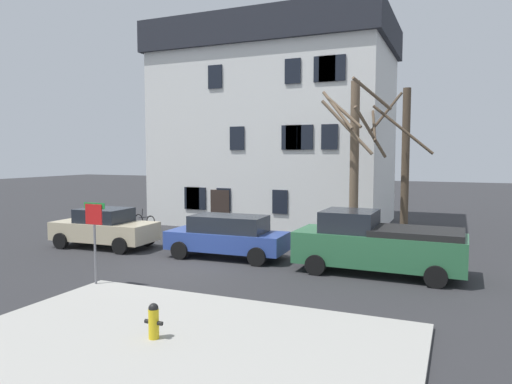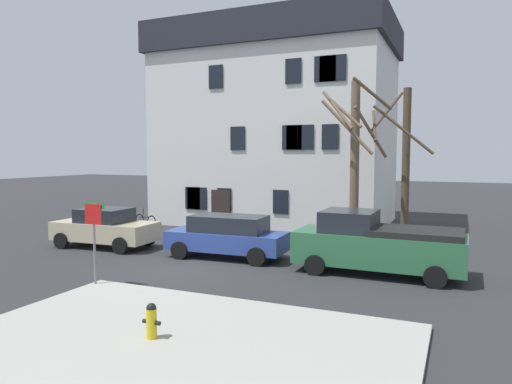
{
  "view_description": "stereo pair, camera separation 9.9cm",
  "coord_description": "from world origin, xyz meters",
  "px_view_note": "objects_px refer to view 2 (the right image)",
  "views": [
    {
      "loc": [
        8.72,
        -14.02,
        3.96
      ],
      "look_at": [
        1.55,
        2.7,
        2.52
      ],
      "focal_mm": 33.16,
      "sensor_mm": 36.0,
      "label": 1
    },
    {
      "loc": [
        8.81,
        -13.98,
        3.96
      ],
      "look_at": [
        1.55,
        2.7,
        2.52
      ],
      "focal_mm": 33.16,
      "sensor_mm": 36.0,
      "label": 2
    }
  ],
  "objects_px": {
    "pickup_truck_green": "(377,244)",
    "tree_bare_mid": "(403,162)",
    "building_main": "(277,124)",
    "fire_hydrant": "(152,320)",
    "car_blue_wagon": "(227,236)",
    "bicycle_leaning": "(146,221)",
    "car_beige_sedan": "(105,228)",
    "street_sign_pole": "(94,228)",
    "tree_bare_near": "(355,157)"
  },
  "relations": [
    {
      "from": "bicycle_leaning",
      "to": "street_sign_pole",
      "type": "bearing_deg",
      "value": -60.56
    },
    {
      "from": "car_beige_sedan",
      "to": "pickup_truck_green",
      "type": "bearing_deg",
      "value": 0.15
    },
    {
      "from": "car_beige_sedan",
      "to": "street_sign_pole",
      "type": "bearing_deg",
      "value": -51.42
    },
    {
      "from": "tree_bare_mid",
      "to": "car_blue_wagon",
      "type": "relative_size",
      "value": 1.45
    },
    {
      "from": "tree_bare_near",
      "to": "fire_hydrant",
      "type": "bearing_deg",
      "value": -98.22
    },
    {
      "from": "car_beige_sedan",
      "to": "car_blue_wagon",
      "type": "distance_m",
      "value": 5.77
    },
    {
      "from": "tree_bare_mid",
      "to": "street_sign_pole",
      "type": "xyz_separation_m",
      "value": [
        -7.64,
        -10.17,
        -1.86
      ]
    },
    {
      "from": "tree_bare_mid",
      "to": "bicycle_leaning",
      "type": "distance_m",
      "value": 13.77
    },
    {
      "from": "pickup_truck_green",
      "to": "building_main",
      "type": "bearing_deg",
      "value": 126.27
    },
    {
      "from": "building_main",
      "to": "pickup_truck_green",
      "type": "relative_size",
      "value": 2.4
    },
    {
      "from": "tree_bare_mid",
      "to": "building_main",
      "type": "bearing_deg",
      "value": 146.57
    },
    {
      "from": "tree_bare_mid",
      "to": "street_sign_pole",
      "type": "relative_size",
      "value": 2.67
    },
    {
      "from": "car_beige_sedan",
      "to": "street_sign_pole",
      "type": "distance_m",
      "value": 6.47
    },
    {
      "from": "pickup_truck_green",
      "to": "tree_bare_mid",
      "type": "bearing_deg",
      "value": 87.55
    },
    {
      "from": "car_blue_wagon",
      "to": "street_sign_pole",
      "type": "bearing_deg",
      "value": -108.79
    },
    {
      "from": "pickup_truck_green",
      "to": "street_sign_pole",
      "type": "height_order",
      "value": "street_sign_pole"
    },
    {
      "from": "tree_bare_near",
      "to": "pickup_truck_green",
      "type": "height_order",
      "value": "tree_bare_near"
    },
    {
      "from": "tree_bare_near",
      "to": "car_beige_sedan",
      "type": "bearing_deg",
      "value": -157.48
    },
    {
      "from": "fire_hydrant",
      "to": "bicycle_leaning",
      "type": "height_order",
      "value": "bicycle_leaning"
    },
    {
      "from": "car_beige_sedan",
      "to": "fire_hydrant",
      "type": "relative_size",
      "value": 5.97
    },
    {
      "from": "tree_bare_near",
      "to": "bicycle_leaning",
      "type": "distance_m",
      "value": 12.1
    },
    {
      "from": "car_beige_sedan",
      "to": "street_sign_pole",
      "type": "xyz_separation_m",
      "value": [
        3.99,
        -5.01,
        0.95
      ]
    },
    {
      "from": "car_beige_sedan",
      "to": "pickup_truck_green",
      "type": "distance_m",
      "value": 11.42
    },
    {
      "from": "car_blue_wagon",
      "to": "pickup_truck_green",
      "type": "bearing_deg",
      "value": -1.66
    },
    {
      "from": "fire_hydrant",
      "to": "street_sign_pole",
      "type": "distance_m",
      "value": 5.12
    },
    {
      "from": "building_main",
      "to": "tree_bare_near",
      "type": "xyz_separation_m",
      "value": [
        5.89,
        -6.21,
        -1.85
      ]
    },
    {
      "from": "car_blue_wagon",
      "to": "bicycle_leaning",
      "type": "xyz_separation_m",
      "value": [
        -7.5,
        4.96,
        -0.49
      ]
    },
    {
      "from": "car_blue_wagon",
      "to": "fire_hydrant",
      "type": "distance_m",
      "value": 8.35
    },
    {
      "from": "tree_bare_mid",
      "to": "car_blue_wagon",
      "type": "bearing_deg",
      "value": -139.75
    },
    {
      "from": "fire_hydrant",
      "to": "car_blue_wagon",
      "type": "bearing_deg",
      "value": 106.08
    },
    {
      "from": "car_beige_sedan",
      "to": "pickup_truck_green",
      "type": "xyz_separation_m",
      "value": [
        11.42,
        0.03,
        0.16
      ]
    },
    {
      "from": "car_blue_wagon",
      "to": "street_sign_pole",
      "type": "relative_size",
      "value": 1.83
    },
    {
      "from": "building_main",
      "to": "pickup_truck_green",
      "type": "xyz_separation_m",
      "value": [
        7.51,
        -10.24,
        -4.72
      ]
    },
    {
      "from": "building_main",
      "to": "fire_hydrant",
      "type": "xyz_separation_m",
      "value": [
        4.17,
        -18.1,
        -5.22
      ]
    },
    {
      "from": "car_blue_wagon",
      "to": "fire_hydrant",
      "type": "relative_size",
      "value": 6.2
    },
    {
      "from": "street_sign_pole",
      "to": "bicycle_leaning",
      "type": "relative_size",
      "value": 1.5
    },
    {
      "from": "pickup_truck_green",
      "to": "tree_bare_near",
      "type": "bearing_deg",
      "value": 111.97
    },
    {
      "from": "car_blue_wagon",
      "to": "street_sign_pole",
      "type": "xyz_separation_m",
      "value": [
        -1.77,
        -5.2,
        0.93
      ]
    },
    {
      "from": "building_main",
      "to": "car_blue_wagon",
      "type": "relative_size",
      "value": 2.83
    },
    {
      "from": "tree_bare_mid",
      "to": "car_blue_wagon",
      "type": "height_order",
      "value": "tree_bare_mid"
    },
    {
      "from": "building_main",
      "to": "street_sign_pole",
      "type": "relative_size",
      "value": 5.18
    },
    {
      "from": "building_main",
      "to": "car_beige_sedan",
      "type": "relative_size",
      "value": 2.93
    },
    {
      "from": "building_main",
      "to": "fire_hydrant",
      "type": "bearing_deg",
      "value": -77.01
    },
    {
      "from": "building_main",
      "to": "car_blue_wagon",
      "type": "distance_m",
      "value": 11.34
    },
    {
      "from": "building_main",
      "to": "fire_hydrant",
      "type": "relative_size",
      "value": 17.52
    },
    {
      "from": "tree_bare_mid",
      "to": "pickup_truck_green",
      "type": "height_order",
      "value": "tree_bare_mid"
    },
    {
      "from": "car_blue_wagon",
      "to": "pickup_truck_green",
      "type": "distance_m",
      "value": 5.66
    },
    {
      "from": "tree_bare_near",
      "to": "pickup_truck_green",
      "type": "bearing_deg",
      "value": -68.03
    },
    {
      "from": "pickup_truck_green",
      "to": "fire_hydrant",
      "type": "height_order",
      "value": "pickup_truck_green"
    },
    {
      "from": "car_blue_wagon",
      "to": "street_sign_pole",
      "type": "height_order",
      "value": "street_sign_pole"
    }
  ]
}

